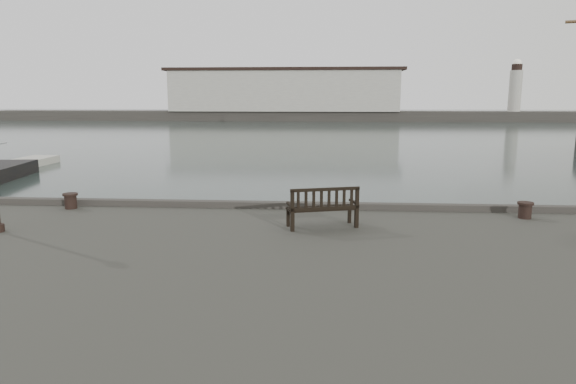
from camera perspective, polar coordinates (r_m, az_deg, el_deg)
name	(u,v)px	position (r m, az deg, el deg)	size (l,w,h in m)	color
ground	(299,259)	(15.36, 1.23, -7.40)	(400.00, 400.00, 0.00)	black
breakwater	(301,100)	(106.73, 1.43, 10.22)	(140.00, 9.50, 12.20)	#383530
bench	(322,215)	(12.62, 3.84, -2.54)	(1.82, 1.06, 0.99)	black
bollard_left	(71,201)	(16.02, -23.00, -0.92)	(0.42, 0.42, 0.44)	black
bollard_right	(525,210)	(14.93, 24.85, -1.85)	(0.41, 0.41, 0.43)	black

